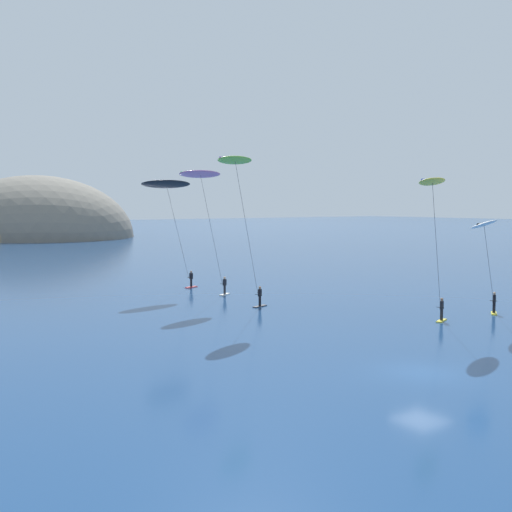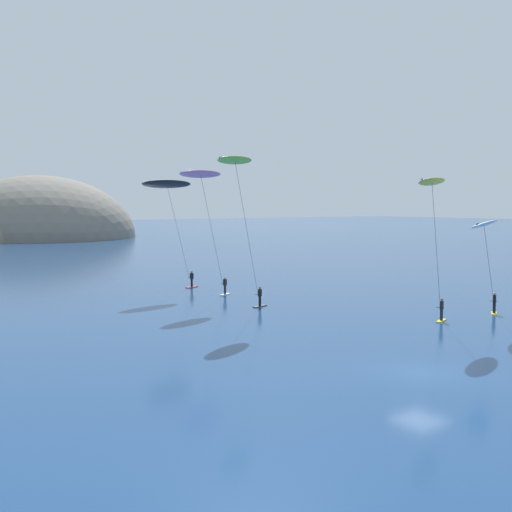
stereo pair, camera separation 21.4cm
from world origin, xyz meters
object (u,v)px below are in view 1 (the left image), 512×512
(kitesurfer_white, at_px, (485,231))
(kitesurfer_pink, at_px, (202,183))
(kitesurfer_black, at_px, (168,191))
(kitesurfer_lime, at_px, (238,173))
(kitesurfer_yellow, at_px, (433,195))

(kitesurfer_white, bearing_deg, kitesurfer_pink, 115.18)
(kitesurfer_black, distance_m, kitesurfer_white, 30.57)
(kitesurfer_lime, bearing_deg, kitesurfer_yellow, -56.99)
(kitesurfer_yellow, xyz_separation_m, kitesurfer_black, (-6.07, 27.41, 0.69))
(kitesurfer_yellow, bearing_deg, kitesurfer_black, 102.49)
(kitesurfer_pink, distance_m, kitesurfer_yellow, 21.53)
(kitesurfer_pink, relative_size, kitesurfer_lime, 0.95)
(kitesurfer_white, bearing_deg, kitesurfer_lime, 131.75)
(kitesurfer_yellow, distance_m, kitesurfer_black, 28.09)
(kitesurfer_black, bearing_deg, kitesurfer_white, -70.49)
(kitesurfer_pink, relative_size, kitesurfer_white, 1.47)
(kitesurfer_black, height_order, kitesurfer_white, kitesurfer_black)
(kitesurfer_black, bearing_deg, kitesurfer_pink, -90.92)
(kitesurfer_yellow, distance_m, kitesurfer_lime, 14.68)
(kitesurfer_pink, height_order, kitesurfer_yellow, kitesurfer_pink)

